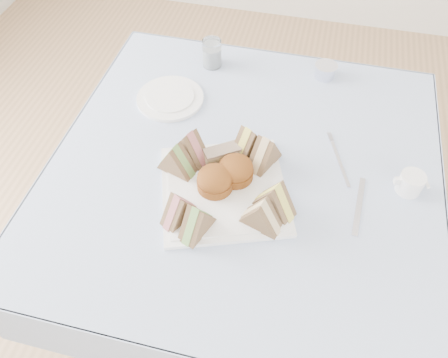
% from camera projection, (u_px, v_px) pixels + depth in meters
% --- Properties ---
extents(floor, '(4.00, 4.00, 0.00)m').
position_uv_depth(floor, '(238.00, 286.00, 1.74)').
color(floor, '#9E7751').
rests_on(floor, ground).
extents(table, '(0.90, 0.90, 0.74)m').
position_uv_depth(table, '(241.00, 237.00, 1.45)').
color(table, brown).
rests_on(table, floor).
extents(tablecloth, '(1.02, 1.02, 0.01)m').
position_uv_depth(tablecloth, '(245.00, 165.00, 1.16)').
color(tablecloth, '#BBCEFA').
rests_on(tablecloth, table).
extents(serving_plate, '(0.39, 0.39, 0.01)m').
position_uv_depth(serving_plate, '(224.00, 190.00, 1.09)').
color(serving_plate, white).
rests_on(serving_plate, tablecloth).
extents(sandwich_fl_a, '(0.08, 0.10, 0.08)m').
position_uv_depth(sandwich_fl_a, '(179.00, 207.00, 1.00)').
color(sandwich_fl_a, brown).
rests_on(sandwich_fl_a, serving_plate).
extents(sandwich_fl_b, '(0.08, 0.11, 0.09)m').
position_uv_depth(sandwich_fl_b, '(197.00, 219.00, 0.98)').
color(sandwich_fl_b, brown).
rests_on(sandwich_fl_b, serving_plate).
extents(sandwich_fr_a, '(0.11, 0.09, 0.09)m').
position_uv_depth(sandwich_fr_a, '(275.00, 198.00, 1.02)').
color(sandwich_fr_a, brown).
rests_on(sandwich_fr_a, serving_plate).
extents(sandwich_fr_b, '(0.11, 0.07, 0.09)m').
position_uv_depth(sandwich_fr_b, '(262.00, 213.00, 0.99)').
color(sandwich_fr_b, brown).
rests_on(sandwich_fr_b, serving_plate).
extents(sandwich_bl_a, '(0.11, 0.08, 0.09)m').
position_uv_depth(sandwich_bl_a, '(176.00, 158.00, 1.09)').
color(sandwich_bl_a, brown).
rests_on(sandwich_bl_a, serving_plate).
extents(sandwich_bl_b, '(0.12, 0.09, 0.09)m').
position_uv_depth(sandwich_bl_b, '(191.00, 145.00, 1.12)').
color(sandwich_bl_b, brown).
rests_on(sandwich_bl_b, serving_plate).
extents(sandwich_br_a, '(0.09, 0.11, 0.09)m').
position_uv_depth(sandwich_br_a, '(265.00, 151.00, 1.11)').
color(sandwich_br_a, brown).
rests_on(sandwich_br_a, serving_plate).
extents(sandwich_br_b, '(0.09, 0.11, 0.09)m').
position_uv_depth(sandwich_br_b, '(248.00, 141.00, 1.13)').
color(sandwich_br_b, brown).
rests_on(sandwich_br_b, serving_plate).
extents(scone_left, '(0.12, 0.12, 0.06)m').
position_uv_depth(scone_left, '(215.00, 180.00, 1.07)').
color(scone_left, brown).
rests_on(scone_left, serving_plate).
extents(scone_right, '(0.12, 0.12, 0.06)m').
position_uv_depth(scone_right, '(236.00, 170.00, 1.09)').
color(scone_right, brown).
rests_on(scone_right, serving_plate).
extents(pastry_slice, '(0.10, 0.08, 0.04)m').
position_uv_depth(pastry_slice, '(222.00, 155.00, 1.13)').
color(pastry_slice, '#D1BC8A').
rests_on(pastry_slice, serving_plate).
extents(side_plate, '(0.20, 0.20, 0.01)m').
position_uv_depth(side_plate, '(170.00, 98.00, 1.31)').
color(side_plate, white).
rests_on(side_plate, tablecloth).
extents(water_glass, '(0.08, 0.08, 0.09)m').
position_uv_depth(water_glass, '(212.00, 53.00, 1.39)').
color(water_glass, white).
rests_on(water_glass, tablecloth).
extents(tea_strainer, '(0.07, 0.07, 0.04)m').
position_uv_depth(tea_strainer, '(325.00, 71.00, 1.37)').
color(tea_strainer, silver).
rests_on(tea_strainer, tablecloth).
extents(knife, '(0.03, 0.18, 0.00)m').
position_uv_depth(knife, '(359.00, 206.00, 1.07)').
color(knife, silver).
rests_on(knife, tablecloth).
extents(fork, '(0.06, 0.15, 0.00)m').
position_uv_depth(fork, '(340.00, 164.00, 1.15)').
color(fork, silver).
rests_on(fork, tablecloth).
extents(creamer_jug, '(0.08, 0.08, 0.05)m').
position_uv_depth(creamer_jug, '(411.00, 183.00, 1.08)').
color(creamer_jug, white).
rests_on(creamer_jug, tablecloth).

